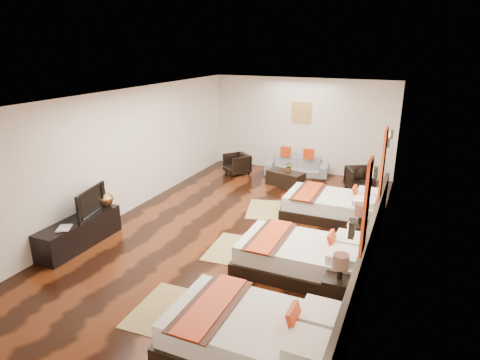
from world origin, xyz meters
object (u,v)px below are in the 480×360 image
at_px(bed_near, 255,336).
at_px(coffee_table, 286,179).
at_px(nightstand_a, 338,289).
at_px(tv_console, 80,232).
at_px(tv, 87,202).
at_px(figurine, 104,197).
at_px(nightstand_b, 359,233).
at_px(bed_mid, 303,257).
at_px(book, 58,229).
at_px(armchair_right, 360,179).
at_px(armchair_left, 237,164).
at_px(bed_far, 333,206).
at_px(table_plant, 289,166).
at_px(sofa, 296,166).

relative_size(bed_near, coffee_table, 2.21).
relative_size(nightstand_a, tv_console, 0.48).
relative_size(tv, figurine, 2.55).
distance_m(tv_console, coffee_table, 5.61).
bearing_deg(nightstand_a, tv_console, -179.52).
relative_size(nightstand_a, nightstand_b, 0.95).
relative_size(bed_mid, nightstand_b, 2.38).
relative_size(bed_near, book, 7.17).
distance_m(tv_console, book, 0.57).
xyz_separation_m(bed_mid, coffee_table, (-1.65, 4.20, -0.08)).
relative_size(book, armchair_right, 0.45).
bearing_deg(armchair_right, tv, -158.42).
distance_m(nightstand_a, book, 4.98).
relative_size(nightstand_b, coffee_table, 0.90).
bearing_deg(bed_near, nightstand_b, 77.76).
bearing_deg(tv, nightstand_b, -82.10).
bearing_deg(armchair_left, figurine, -62.93).
bearing_deg(tv_console, tv, 77.72).
bearing_deg(book, armchair_left, 81.51).
height_order(bed_near, armchair_left, bed_near).
xyz_separation_m(nightstand_b, coffee_table, (-2.39, 2.95, -0.12)).
relative_size(figurine, armchair_left, 0.57).
xyz_separation_m(tv_console, armchair_left, (0.89, 5.44, 0.03)).
distance_m(tv, book, 0.77).
bearing_deg(bed_far, table_plant, 132.44).
bearing_deg(bed_near, figurine, 152.91).
relative_size(figurine, sofa, 0.21).
bearing_deg(book, armchair_right, 53.13).
bearing_deg(nightstand_b, armchair_left, 140.11).
bearing_deg(nightstand_a, table_plant, 114.85).
relative_size(bed_mid, sofa, 1.18).
bearing_deg(book, sofa, 68.67).
relative_size(nightstand_b, figurine, 2.37).
bearing_deg(nightstand_a, bed_mid, 134.52).
bearing_deg(armchair_right, bed_mid, -121.59).
bearing_deg(armchair_left, bed_mid, -16.73).
height_order(bed_far, armchair_left, bed_far).
xyz_separation_m(sofa, armchair_right, (1.91, -0.58, 0.04)).
xyz_separation_m(nightstand_a, coffee_table, (-2.39, 4.96, -0.10)).
bearing_deg(coffee_table, bed_near, -75.55).
height_order(book, figurine, figurine).
bearing_deg(figurine, bed_mid, 0.67).
relative_size(book, table_plant, 1.06).
height_order(tv, armchair_right, tv).
distance_m(tv_console, figurine, 0.88).
height_order(bed_near, figurine, figurine).
relative_size(bed_near, tv_console, 1.23).
distance_m(nightstand_b, sofa, 4.66).
xyz_separation_m(armchair_left, coffee_table, (1.67, -0.45, -0.10)).
bearing_deg(nightstand_b, coffee_table, 129.08).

